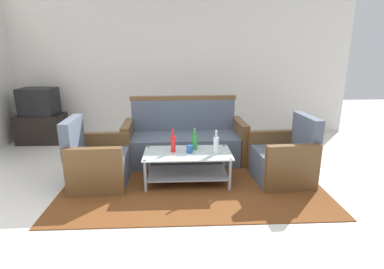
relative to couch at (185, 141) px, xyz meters
The scene contains 13 objects.
ground_plane 1.47m from the couch, 89.24° to the right, with size 14.00×14.00×0.00m, color silver.
wall_back 1.96m from the couch, 89.33° to the left, with size 6.52×0.12×2.80m.
rug 0.78m from the couch, 83.86° to the right, with size 3.22×2.22×0.01m, color brown.
couch is the anchor object (origin of this frame).
armchair_left 1.36m from the couch, 145.09° to the right, with size 0.72×0.78×0.85m.
armchair_right 1.49m from the couch, 31.50° to the right, with size 0.74×0.80×0.85m.
coffee_table 0.80m from the couch, 88.96° to the right, with size 1.10×0.60×0.40m.
bottle_clear 0.97m from the couch, 66.92° to the right, with size 0.07×0.07×0.31m.
bottle_green 0.72m from the couch, 80.30° to the right, with size 0.07×0.07×0.28m.
bottle_red 0.81m from the couch, 101.93° to the right, with size 0.06×0.06×0.29m.
cup 0.82m from the couch, 86.74° to the right, with size 0.08×0.08×0.10m, color #2659A5.
tv_stand 2.83m from the couch, 156.68° to the left, with size 0.80×0.50×0.52m, color black.
television 2.86m from the couch, 156.63° to the left, with size 0.63×0.49×0.48m.
Camera 1 is at (-0.12, -3.00, 1.67)m, focal length 28.47 mm.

